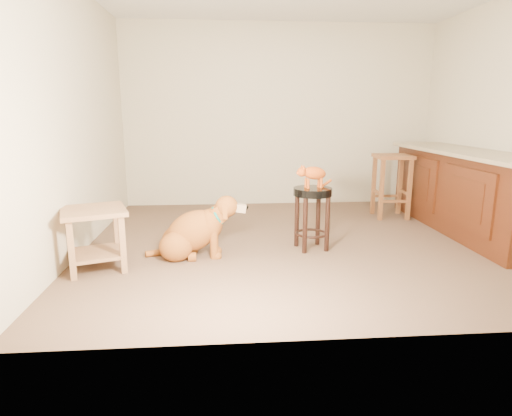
{
  "coord_description": "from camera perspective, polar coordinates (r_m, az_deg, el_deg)",
  "views": [
    {
      "loc": [
        -0.85,
        -4.33,
        1.37
      ],
      "look_at": [
        -0.52,
        -0.3,
        0.45
      ],
      "focal_mm": 30.0,
      "sensor_mm": 36.0,
      "label": 1
    }
  ],
  "objects": [
    {
      "name": "floor",
      "position": [
        4.62,
        6.21,
        -4.52
      ],
      "size": [
        4.5,
        4.0,
        0.01
      ],
      "primitive_type": "cube",
      "color": "brown",
      "rests_on": "ground"
    },
    {
      "name": "room_shell",
      "position": [
        4.43,
        6.75,
        16.68
      ],
      "size": [
        4.54,
        4.04,
        2.62
      ],
      "color": "beige",
      "rests_on": "ground"
    },
    {
      "name": "cabinet_run",
      "position": [
        5.49,
        26.1,
        1.72
      ],
      "size": [
        0.7,
        2.56,
        0.94
      ],
      "color": "#4B200D",
      "rests_on": "ground"
    },
    {
      "name": "padded_stool",
      "position": [
        4.31,
        7.51,
        0.29
      ],
      "size": [
        0.38,
        0.38,
        0.63
      ],
      "rotation": [
        0.0,
        0.0,
        0.18
      ],
      "color": "black",
      "rests_on": "ground"
    },
    {
      "name": "wood_stool",
      "position": [
        5.88,
        17.57,
        2.98
      ],
      "size": [
        0.47,
        0.47,
        0.82
      ],
      "rotation": [
        0.0,
        0.0,
        -0.07
      ],
      "color": "brown",
      "rests_on": "ground"
    },
    {
      "name": "side_table",
      "position": [
        3.99,
        -20.7,
        -2.71
      ],
      "size": [
        0.67,
        0.67,
        0.55
      ],
      "rotation": [
        0.0,
        0.0,
        0.34
      ],
      "color": "#916643",
      "rests_on": "ground"
    },
    {
      "name": "golden_retriever",
      "position": [
        4.13,
        -8.33,
        -3.27
      ],
      "size": [
        1.0,
        0.49,
        0.63
      ],
      "rotation": [
        0.0,
        0.0,
        -0.0
      ],
      "color": "brown",
      "rests_on": "ground"
    },
    {
      "name": "tabby_kitten",
      "position": [
        4.25,
        7.51,
        4.54
      ],
      "size": [
        0.4,
        0.2,
        0.26
      ],
      "rotation": [
        0.0,
        0.0,
        0.18
      ],
      "color": "#A74210",
      "rests_on": "padded_stool"
    }
  ]
}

